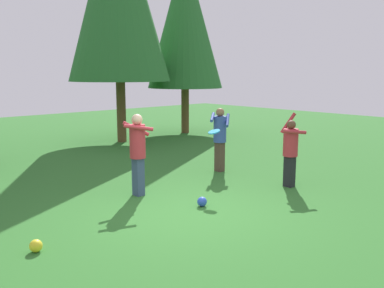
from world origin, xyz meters
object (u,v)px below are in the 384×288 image
Objects in this scene: ball_yellow at (36,246)px; person_catcher at (138,147)px; person_bystander at (220,134)px; ball_blue at (202,202)px; tree_far_right at (185,20)px; frisbee at (214,132)px; person_thrower at (290,148)px.

person_catcher is at bearing 25.66° from ball_yellow.
person_bystander reaches higher than ball_blue.
ball_yellow is 0.02× the size of tree_far_right.
ball_yellow is (-4.35, -0.57, -1.24)m from frisbee.
person_thrower is 9.96m from tree_far_right.
tree_far_right reaches higher than person_bystander.
ball_blue is at bearing -44.82° from person_catcher.
ball_yellow is (-5.82, 0.46, -0.83)m from person_thrower.
person_thrower is at bearing 52.80° from person_bystander.
frisbee is 1.62× the size of ball_blue.
person_bystander is 6.06m from ball_yellow.
person_thrower is at bearing -3.85° from person_catcher.
person_thrower is 0.22× the size of tree_far_right.
person_catcher reaches higher than ball_blue.
ball_blue is at bearing -129.79° from tree_far_right.
tree_far_right is (7.06, 6.41, 3.75)m from person_catcher.
frisbee is 0.04× the size of tree_far_right.
ball_yellow is at bearing -141.85° from tree_far_right.
person_catcher is 0.23× the size of tree_far_right.
ball_yellow is (-2.83, -1.36, -0.96)m from person_catcher.
person_bystander reaches higher than ball_yellow.
person_catcher reaches higher than person_bystander.
person_bystander is (2.91, 0.35, -0.04)m from person_catcher.
person_thrower is 8.97× the size of ball_yellow.
ball_yellow is at bearing -127.01° from person_catcher.
person_thrower is 3.51m from person_catcher.
person_thrower reaches higher than person_bystander.
person_thrower is 2.17m from person_bystander.
ball_blue is at bearing -2.29° from person_bystander.
tree_far_right reaches higher than ball_blue.
frisbee is at bearing 33.91° from ball_blue.
frisbee is 1.76m from ball_blue.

